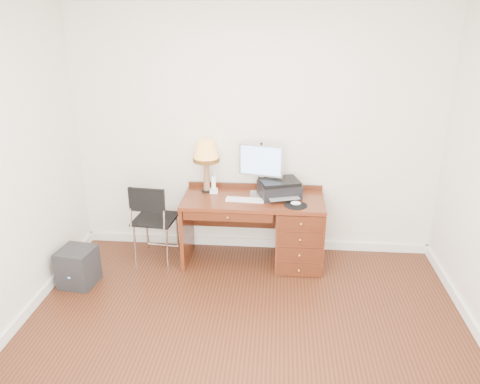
# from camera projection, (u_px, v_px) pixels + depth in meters

# --- Properties ---
(ground) EXTENTS (4.00, 4.00, 0.00)m
(ground) POSITION_uv_depth(u_px,v_px,m) (242.00, 342.00, 3.94)
(ground) COLOR #37190C
(ground) RESTS_ON ground
(room_shell) EXTENTS (4.00, 4.00, 4.00)m
(room_shell) POSITION_uv_depth(u_px,v_px,m) (248.00, 295.00, 4.51)
(room_shell) COLOR silver
(room_shell) RESTS_ON ground
(desk) EXTENTS (1.50, 0.67, 0.75)m
(desk) POSITION_uv_depth(u_px,v_px,m) (283.00, 228.00, 5.07)
(desk) COLOR #602714
(desk) RESTS_ON ground
(monitor) EXTENTS (0.47, 0.20, 0.55)m
(monitor) POSITION_uv_depth(u_px,v_px,m) (260.00, 163.00, 4.97)
(monitor) COLOR silver
(monitor) RESTS_ON desk
(keyboard) EXTENTS (0.41, 0.13, 0.02)m
(keyboard) POSITION_uv_depth(u_px,v_px,m) (245.00, 200.00, 4.90)
(keyboard) COLOR white
(keyboard) RESTS_ON desk
(mouse_pad) EXTENTS (0.24, 0.24, 0.05)m
(mouse_pad) POSITION_uv_depth(u_px,v_px,m) (296.00, 204.00, 4.77)
(mouse_pad) COLOR black
(mouse_pad) RESTS_ON desk
(printer) EXTENTS (0.50, 0.43, 0.19)m
(printer) POSITION_uv_depth(u_px,v_px,m) (279.00, 188.00, 4.98)
(printer) COLOR black
(printer) RESTS_ON desk
(leg_lamp) EXTENTS (0.29, 0.29, 0.58)m
(leg_lamp) POSITION_uv_depth(u_px,v_px,m) (206.00, 154.00, 5.00)
(leg_lamp) COLOR black
(leg_lamp) RESTS_ON desk
(phone) EXTENTS (0.10, 0.10, 0.18)m
(phone) POSITION_uv_depth(u_px,v_px,m) (214.00, 188.00, 5.10)
(phone) COLOR white
(phone) RESTS_ON desk
(pen_cup) EXTENTS (0.09, 0.09, 0.11)m
(pen_cup) POSITION_uv_depth(u_px,v_px,m) (281.00, 191.00, 5.02)
(pen_cup) COLOR black
(pen_cup) RESTS_ON desk
(chair) EXTENTS (0.47, 0.47, 0.92)m
(chair) POSITION_uv_depth(u_px,v_px,m) (153.00, 215.00, 5.02)
(chair) COLOR black
(chair) RESTS_ON ground
(equipment_box) EXTENTS (0.38, 0.38, 0.39)m
(equipment_box) POSITION_uv_depth(u_px,v_px,m) (78.00, 267.00, 4.72)
(equipment_box) COLOR black
(equipment_box) RESTS_ON ground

